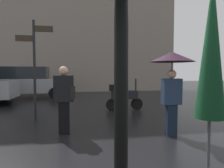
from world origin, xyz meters
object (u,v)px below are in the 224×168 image
(pedestrian_with_umbrella, at_px, (172,68))
(parked_car_right, at_px, (28,82))
(pedestrian_with_bag, at_px, (65,96))
(folded_patio_umbrella_near, at_px, (211,57))
(street_signpost, at_px, (35,60))
(parked_scooter, at_px, (123,96))

(pedestrian_with_umbrella, bearing_deg, parked_car_right, 73.36)
(pedestrian_with_umbrella, distance_m, pedestrian_with_bag, 2.60)
(folded_patio_umbrella_near, height_order, pedestrian_with_umbrella, folded_patio_umbrella_near)
(street_signpost, bearing_deg, parked_car_right, 103.88)
(pedestrian_with_bag, distance_m, parked_car_right, 7.94)
(folded_patio_umbrella_near, relative_size, street_signpost, 0.84)
(pedestrian_with_bag, distance_m, parked_scooter, 3.42)
(parked_scooter, distance_m, street_signpost, 3.50)
(pedestrian_with_bag, bearing_deg, folded_patio_umbrella_near, 112.30)
(folded_patio_umbrella_near, xyz_separation_m, parked_car_right, (-4.17, 10.47, -0.72))
(folded_patio_umbrella_near, xyz_separation_m, pedestrian_with_bag, (-1.73, 2.91, -0.72))
(parked_scooter, height_order, parked_car_right, parked_car_right)
(pedestrian_with_umbrella, distance_m, parked_scooter, 3.45)
(folded_patio_umbrella_near, bearing_deg, pedestrian_with_umbrella, 72.75)
(folded_patio_umbrella_near, height_order, parked_car_right, folded_patio_umbrella_near)
(parked_car_right, bearing_deg, parked_scooter, -54.56)
(pedestrian_with_umbrella, height_order, street_signpost, street_signpost)
(pedestrian_with_bag, bearing_deg, pedestrian_with_umbrella, 157.49)
(parked_car_right, bearing_deg, street_signpost, -83.58)
(pedestrian_with_umbrella, bearing_deg, folded_patio_umbrella_near, -154.74)
(parked_car_right, distance_m, street_signpost, 6.28)
(parked_car_right, relative_size, street_signpost, 1.50)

